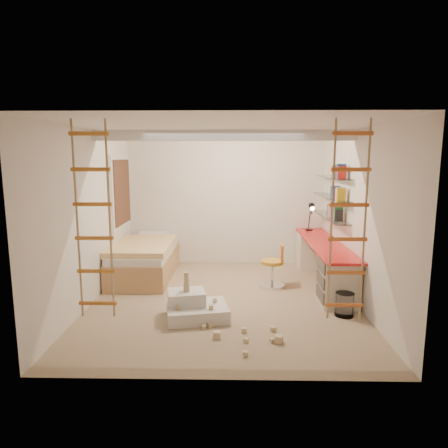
{
  "coord_description": "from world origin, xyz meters",
  "views": [
    {
      "loc": [
        0.13,
        -5.91,
        2.18
      ],
      "look_at": [
        0.0,
        0.3,
        1.15
      ],
      "focal_mm": 32.0,
      "sensor_mm": 36.0,
      "label": 1
    }
  ],
  "objects_px": {
    "desk": "(323,261)",
    "play_platform": "(194,308)",
    "swivel_chair": "(273,271)",
    "bed": "(145,259)"
  },
  "relations": [
    {
      "from": "desk",
      "to": "play_platform",
      "type": "distance_m",
      "value": 2.63
    },
    {
      "from": "play_platform",
      "to": "swivel_chair",
      "type": "bearing_deg",
      "value": 47.93
    },
    {
      "from": "desk",
      "to": "play_platform",
      "type": "height_order",
      "value": "desk"
    },
    {
      "from": "swivel_chair",
      "to": "play_platform",
      "type": "bearing_deg",
      "value": -132.07
    },
    {
      "from": "desk",
      "to": "swivel_chair",
      "type": "height_order",
      "value": "same"
    },
    {
      "from": "bed",
      "to": "swivel_chair",
      "type": "height_order",
      "value": "swivel_chair"
    },
    {
      "from": "swivel_chair",
      "to": "play_platform",
      "type": "xyz_separation_m",
      "value": [
        -1.23,
        -1.36,
        -0.13
      ]
    },
    {
      "from": "bed",
      "to": "swivel_chair",
      "type": "relative_size",
      "value": 2.67
    },
    {
      "from": "bed",
      "to": "play_platform",
      "type": "relative_size",
      "value": 2.15
    },
    {
      "from": "bed",
      "to": "swivel_chair",
      "type": "bearing_deg",
      "value": -13.37
    }
  ]
}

